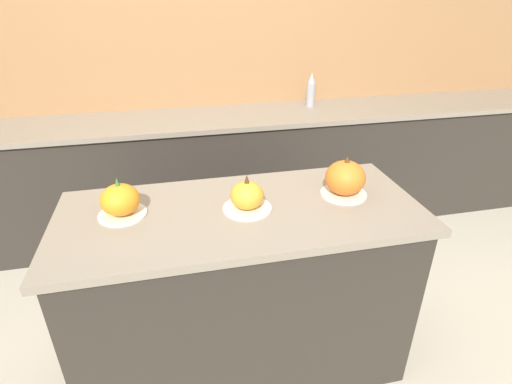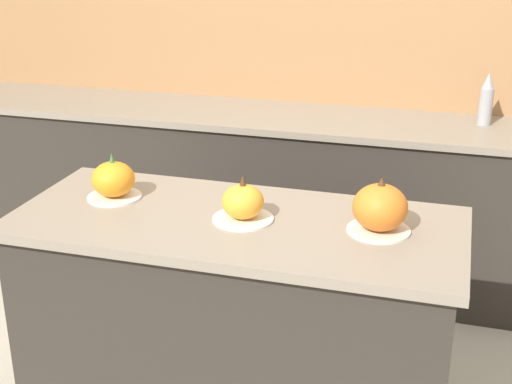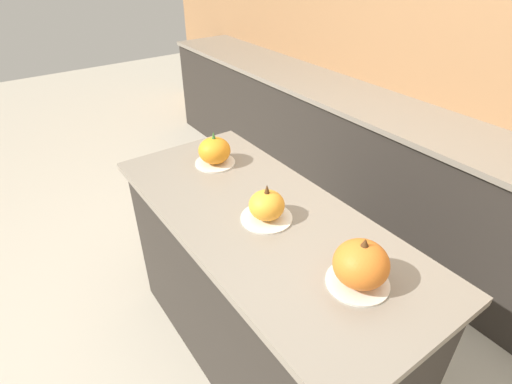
{
  "view_description": "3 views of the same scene",
  "coord_description": "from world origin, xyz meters",
  "px_view_note": "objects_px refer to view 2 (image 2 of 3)",
  "views": [
    {
      "loc": [
        -0.26,
        -1.48,
        1.78
      ],
      "look_at": [
        0.08,
        0.05,
        0.97
      ],
      "focal_mm": 28.0,
      "sensor_mm": 36.0,
      "label": 1
    },
    {
      "loc": [
        0.71,
        -2.16,
        1.89
      ],
      "look_at": [
        0.07,
        0.01,
        1.02
      ],
      "focal_mm": 50.0,
      "sensor_mm": 36.0,
      "label": 2
    },
    {
      "loc": [
        1.07,
        -0.79,
        1.91
      ],
      "look_at": [
        -0.03,
        -0.01,
        1.02
      ],
      "focal_mm": 28.0,
      "sensor_mm": 36.0,
      "label": 3
    }
  ],
  "objects_px": {
    "pumpkin_cake_right": "(380,209)",
    "bottle_tall": "(486,100)",
    "pumpkin_cake_center": "(243,203)",
    "pumpkin_cake_left": "(113,181)"
  },
  "relations": [
    {
      "from": "pumpkin_cake_right",
      "to": "bottle_tall",
      "type": "height_order",
      "value": "bottle_tall"
    },
    {
      "from": "bottle_tall",
      "to": "pumpkin_cake_center",
      "type": "bearing_deg",
      "value": -118.72
    },
    {
      "from": "pumpkin_cake_center",
      "to": "pumpkin_cake_right",
      "type": "height_order",
      "value": "pumpkin_cake_right"
    },
    {
      "from": "pumpkin_cake_center",
      "to": "bottle_tall",
      "type": "distance_m",
      "value": 1.68
    },
    {
      "from": "pumpkin_cake_center",
      "to": "pumpkin_cake_left",
      "type": "bearing_deg",
      "value": 173.17
    },
    {
      "from": "pumpkin_cake_left",
      "to": "pumpkin_cake_right",
      "type": "distance_m",
      "value": 0.99
    },
    {
      "from": "pumpkin_cake_right",
      "to": "pumpkin_cake_left",
      "type": "bearing_deg",
      "value": 178.26
    },
    {
      "from": "pumpkin_cake_right",
      "to": "bottle_tall",
      "type": "relative_size",
      "value": 0.81
    },
    {
      "from": "bottle_tall",
      "to": "pumpkin_cake_right",
      "type": "bearing_deg",
      "value": -103.38
    },
    {
      "from": "pumpkin_cake_right",
      "to": "bottle_tall",
      "type": "xyz_separation_m",
      "value": [
        0.34,
        1.44,
        0.05
      ]
    }
  ]
}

